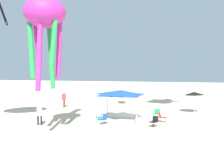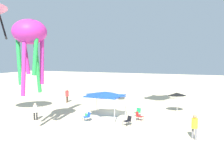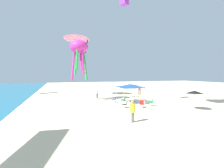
{
  "view_description": "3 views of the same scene",
  "coord_description": "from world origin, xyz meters",
  "px_view_note": "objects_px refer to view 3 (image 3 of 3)",
  "views": [
    {
      "loc": [
        -3.72,
        23.17,
        4.39
      ],
      "look_at": [
        0.92,
        3.68,
        3.15
      ],
      "focal_mm": 40.39,
      "sensor_mm": 36.0,
      "label": 1
    },
    {
      "loc": [
        -8.55,
        23.97,
        5.96
      ],
      "look_at": [
        -0.13,
        2.05,
        3.3
      ],
      "focal_mm": 38.83,
      "sensor_mm": 36.0,
      "label": 2
    },
    {
      "loc": [
        -20.24,
        11.7,
        3.94
      ],
      "look_at": [
        1.56,
        4.63,
        2.56
      ],
      "focal_mm": 26.64,
      "sensor_mm": 36.0,
      "label": 3
    }
  ],
  "objects_px": {
    "folding_chair_right_of_tent": "(125,104)",
    "person_by_tent": "(139,89)",
    "kite_delta_pink": "(77,37)",
    "cooler_box": "(123,99)",
    "person_watching_sky": "(133,109)",
    "kite_octopus_magenta": "(79,49)",
    "folding_chair_near_cooler": "(115,99)",
    "person_kite_handler": "(97,92)",
    "canopy_tent": "(130,86)",
    "beach_umbrella": "(195,92)",
    "folding_chair_left_of_tent": "(142,104)",
    "folding_chair_facing_ocean": "(151,102)"
  },
  "relations": [
    {
      "from": "kite_delta_pink",
      "to": "folding_chair_near_cooler",
      "type": "bearing_deg",
      "value": 142.47
    },
    {
      "from": "person_kite_handler",
      "to": "canopy_tent",
      "type": "bearing_deg",
      "value": -151.09
    },
    {
      "from": "folding_chair_near_cooler",
      "to": "person_watching_sky",
      "type": "bearing_deg",
      "value": 28.17
    },
    {
      "from": "folding_chair_left_of_tent",
      "to": "kite_delta_pink",
      "type": "height_order",
      "value": "kite_delta_pink"
    },
    {
      "from": "folding_chair_right_of_tent",
      "to": "person_by_tent",
      "type": "distance_m",
      "value": 12.83
    },
    {
      "from": "canopy_tent",
      "to": "person_watching_sky",
      "type": "bearing_deg",
      "value": 157.31
    },
    {
      "from": "cooler_box",
      "to": "kite_delta_pink",
      "type": "bearing_deg",
      "value": 40.57
    },
    {
      "from": "person_kite_handler",
      "to": "kite_octopus_magenta",
      "type": "height_order",
      "value": "kite_octopus_magenta"
    },
    {
      "from": "beach_umbrella",
      "to": "person_kite_handler",
      "type": "relative_size",
      "value": 1.36
    },
    {
      "from": "folding_chair_near_cooler",
      "to": "folding_chair_left_of_tent",
      "type": "height_order",
      "value": "same"
    },
    {
      "from": "cooler_box",
      "to": "kite_octopus_magenta",
      "type": "xyz_separation_m",
      "value": [
        1.68,
        6.14,
        7.32
      ]
    },
    {
      "from": "folding_chair_right_of_tent",
      "to": "folding_chair_near_cooler",
      "type": "relative_size",
      "value": 1.0
    },
    {
      "from": "canopy_tent",
      "to": "beach_umbrella",
      "type": "relative_size",
      "value": 1.55
    },
    {
      "from": "folding_chair_near_cooler",
      "to": "person_kite_handler",
      "type": "xyz_separation_m",
      "value": [
        4.75,
        1.4,
        0.48
      ]
    },
    {
      "from": "cooler_box",
      "to": "person_watching_sky",
      "type": "xyz_separation_m",
      "value": [
        -10.31,
        3.31,
        0.86
      ]
    },
    {
      "from": "folding_chair_left_of_tent",
      "to": "person_watching_sky",
      "type": "xyz_separation_m",
      "value": [
        -5.07,
        3.57,
        0.59
      ]
    },
    {
      "from": "folding_chair_right_of_tent",
      "to": "person_by_tent",
      "type": "xyz_separation_m",
      "value": [
        10.55,
        -7.28,
        0.59
      ]
    },
    {
      "from": "kite_octopus_magenta",
      "to": "kite_delta_pink",
      "type": "distance_m",
      "value": 5.94
    },
    {
      "from": "person_by_tent",
      "to": "kite_delta_pink",
      "type": "bearing_deg",
      "value": -13.57
    },
    {
      "from": "folding_chair_near_cooler",
      "to": "person_by_tent",
      "type": "height_order",
      "value": "person_by_tent"
    },
    {
      "from": "folding_chair_left_of_tent",
      "to": "folding_chair_facing_ocean",
      "type": "height_order",
      "value": "same"
    },
    {
      "from": "person_watching_sky",
      "to": "person_kite_handler",
      "type": "distance_m",
      "value": 14.24
    },
    {
      "from": "folding_chair_right_of_tent",
      "to": "canopy_tent",
      "type": "bearing_deg",
      "value": 179.92
    },
    {
      "from": "folding_chair_facing_ocean",
      "to": "person_by_tent",
      "type": "height_order",
      "value": "person_by_tent"
    },
    {
      "from": "canopy_tent",
      "to": "beach_umbrella",
      "type": "bearing_deg",
      "value": -142.31
    },
    {
      "from": "folding_chair_left_of_tent",
      "to": "person_watching_sky",
      "type": "height_order",
      "value": "person_watching_sky"
    },
    {
      "from": "folding_chair_near_cooler",
      "to": "person_watching_sky",
      "type": "distance_m",
      "value": 9.65
    },
    {
      "from": "beach_umbrella",
      "to": "cooler_box",
      "type": "xyz_separation_m",
      "value": [
        8.15,
        5.12,
        -1.76
      ]
    },
    {
      "from": "cooler_box",
      "to": "canopy_tent",
      "type": "bearing_deg",
      "value": -172.63
    },
    {
      "from": "beach_umbrella",
      "to": "folding_chair_facing_ocean",
      "type": "height_order",
      "value": "beach_umbrella"
    },
    {
      "from": "folding_chair_right_of_tent",
      "to": "folding_chair_facing_ocean",
      "type": "relative_size",
      "value": 1.0
    },
    {
      "from": "kite_octopus_magenta",
      "to": "kite_delta_pink",
      "type": "bearing_deg",
      "value": 24.76
    },
    {
      "from": "folding_chair_facing_ocean",
      "to": "person_by_tent",
      "type": "distance_m",
      "value": 11.2
    },
    {
      "from": "folding_chair_near_cooler",
      "to": "cooler_box",
      "type": "bearing_deg",
      "value": 155.26
    },
    {
      "from": "cooler_box",
      "to": "person_by_tent",
      "type": "bearing_deg",
      "value": -44.3
    },
    {
      "from": "cooler_box",
      "to": "person_watching_sky",
      "type": "relative_size",
      "value": 0.41
    },
    {
      "from": "folding_chair_right_of_tent",
      "to": "person_watching_sky",
      "type": "distance_m",
      "value": 5.82
    },
    {
      "from": "kite_octopus_magenta",
      "to": "folding_chair_near_cooler",
      "type": "bearing_deg",
      "value": -91.74
    },
    {
      "from": "beach_umbrella",
      "to": "kite_octopus_magenta",
      "type": "xyz_separation_m",
      "value": [
        9.83,
        11.26,
        5.56
      ]
    },
    {
      "from": "folding_chair_left_of_tent",
      "to": "folding_chair_facing_ocean",
      "type": "xyz_separation_m",
      "value": [
        0.52,
        -1.56,
        0.0
      ]
    },
    {
      "from": "kite_delta_pink",
      "to": "cooler_box",
      "type": "bearing_deg",
      "value": 154.05
    },
    {
      "from": "folding_chair_right_of_tent",
      "to": "folding_chair_near_cooler",
      "type": "bearing_deg",
      "value": -147.64
    },
    {
      "from": "canopy_tent",
      "to": "kite_octopus_magenta",
      "type": "xyz_separation_m",
      "value": [
        3.51,
        6.38,
        5.19
      ]
    },
    {
      "from": "folding_chair_near_cooler",
      "to": "person_by_tent",
      "type": "distance_m",
      "value": 9.84
    },
    {
      "from": "folding_chair_right_of_tent",
      "to": "kite_octopus_magenta",
      "type": "distance_m",
      "value": 10.56
    },
    {
      "from": "person_by_tent",
      "to": "kite_delta_pink",
      "type": "xyz_separation_m",
      "value": [
        1.12,
        11.55,
        9.28
      ]
    },
    {
      "from": "folding_chair_left_of_tent",
      "to": "kite_octopus_magenta",
      "type": "height_order",
      "value": "kite_octopus_magenta"
    },
    {
      "from": "cooler_box",
      "to": "person_by_tent",
      "type": "xyz_separation_m",
      "value": [
        5.78,
        -5.64,
        0.86
      ]
    },
    {
      "from": "folding_chair_near_cooler",
      "to": "kite_octopus_magenta",
      "type": "distance_m",
      "value": 8.73
    },
    {
      "from": "kite_octopus_magenta",
      "to": "folding_chair_right_of_tent",
      "type": "bearing_deg",
      "value": -117.77
    }
  ]
}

